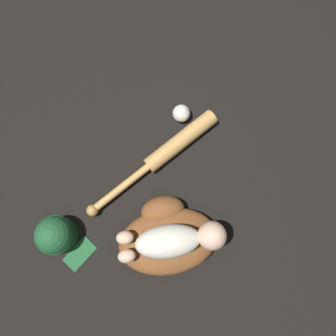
{
  "coord_description": "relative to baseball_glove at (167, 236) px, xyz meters",
  "views": [
    {
      "loc": [
        0.04,
        0.07,
        1.26
      ],
      "look_at": [
        0.1,
        0.31,
        0.08
      ],
      "focal_mm": 35.0,
      "sensor_mm": 36.0,
      "label": 1
    }
  ],
  "objects": [
    {
      "name": "baseball_cap",
      "position": [
        -0.39,
        0.1,
        0.01
      ],
      "size": [
        0.19,
        0.22,
        0.14
      ],
      "color": "#1E562D",
      "rests_on": "ground"
    },
    {
      "name": "baseball_glove",
      "position": [
        0.0,
        0.0,
        0.0
      ],
      "size": [
        0.38,
        0.3,
        0.1
      ],
      "color": "brown",
      "rests_on": "ground"
    },
    {
      "name": "ground_plane",
      "position": [
        -0.04,
        -0.07,
        -0.05
      ],
      "size": [
        6.0,
        6.0,
        0.0
      ],
      "primitive_type": "plane",
      "color": "black"
    },
    {
      "name": "baseball",
      "position": [
        0.18,
        0.45,
        -0.02
      ],
      "size": [
        0.07,
        0.07,
        0.07
      ],
      "color": "white",
      "rests_on": "ground"
    },
    {
      "name": "baby_figure",
      "position": [
        0.03,
        -0.02,
        0.1
      ],
      "size": [
        0.38,
        0.15,
        0.1
      ],
      "color": "silver",
      "rests_on": "baseball_glove"
    },
    {
      "name": "baseball_bat",
      "position": [
        0.08,
        0.31,
        -0.02
      ],
      "size": [
        0.58,
        0.3,
        0.06
      ],
      "color": "tan",
      "rests_on": "ground"
    }
  ]
}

